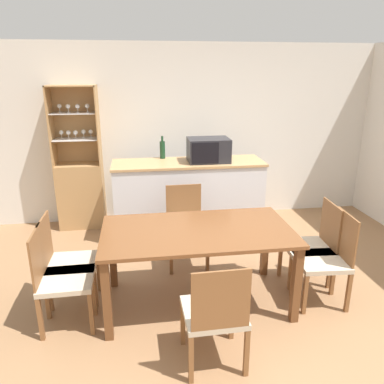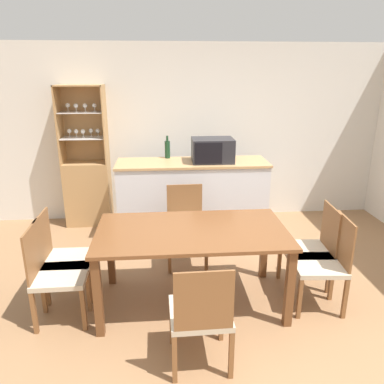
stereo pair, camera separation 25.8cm
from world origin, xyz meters
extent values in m
plane|color=#936B47|center=(0.00, 0.00, 0.00)|extent=(18.00, 18.00, 0.00)
cube|color=silver|center=(0.00, 2.63, 1.27)|extent=(6.80, 0.06, 2.55)
cube|color=silver|center=(-0.33, 1.90, 0.50)|extent=(1.96, 0.60, 1.00)
cube|color=tan|center=(-0.33, 1.90, 1.01)|extent=(1.99, 0.63, 0.03)
cube|color=tan|center=(-1.81, 2.41, 0.46)|extent=(0.64, 0.38, 0.92)
cube|color=tan|center=(-1.81, 2.59, 1.45)|extent=(0.64, 0.02, 1.06)
cube|color=tan|center=(-2.11, 2.41, 1.45)|extent=(0.02, 0.38, 1.06)
cube|color=tan|center=(-1.50, 2.41, 1.45)|extent=(0.02, 0.38, 1.06)
cube|color=tan|center=(-1.81, 2.41, 1.98)|extent=(0.64, 0.38, 0.02)
cube|color=white|center=(-1.81, 2.41, 1.27)|extent=(0.59, 0.33, 0.01)
cube|color=white|center=(-1.81, 2.41, 1.62)|extent=(0.59, 0.33, 0.01)
cylinder|color=white|center=(-2.00, 2.45, 1.28)|extent=(0.04, 0.04, 0.01)
cylinder|color=white|center=(-2.00, 2.45, 1.31)|extent=(0.01, 0.01, 0.06)
sphere|color=white|center=(-2.00, 2.45, 1.36)|extent=(0.06, 0.06, 0.06)
cylinder|color=white|center=(-1.99, 2.45, 1.63)|extent=(0.04, 0.04, 0.01)
cylinder|color=white|center=(-1.99, 2.45, 1.66)|extent=(0.01, 0.01, 0.06)
sphere|color=white|center=(-1.99, 2.45, 1.71)|extent=(0.06, 0.06, 0.06)
cylinder|color=white|center=(-1.90, 2.42, 1.28)|extent=(0.04, 0.04, 0.01)
cylinder|color=white|center=(-1.90, 2.42, 1.31)|extent=(0.01, 0.01, 0.06)
sphere|color=white|center=(-1.90, 2.42, 1.36)|extent=(0.06, 0.06, 0.06)
cylinder|color=white|center=(-1.87, 2.39, 1.63)|extent=(0.04, 0.04, 0.01)
cylinder|color=white|center=(-1.87, 2.39, 1.66)|extent=(0.01, 0.01, 0.06)
sphere|color=white|center=(-1.87, 2.39, 1.71)|extent=(0.06, 0.06, 0.06)
cylinder|color=white|center=(-1.81, 2.40, 1.28)|extent=(0.04, 0.04, 0.01)
cylinder|color=white|center=(-1.81, 2.40, 1.31)|extent=(0.01, 0.01, 0.06)
sphere|color=white|center=(-1.81, 2.40, 1.36)|extent=(0.06, 0.06, 0.06)
cylinder|color=white|center=(-1.74, 2.38, 1.63)|extent=(0.04, 0.04, 0.01)
cylinder|color=white|center=(-1.74, 2.38, 1.66)|extent=(0.01, 0.01, 0.06)
sphere|color=white|center=(-1.74, 2.38, 1.71)|extent=(0.06, 0.06, 0.06)
cylinder|color=white|center=(-1.71, 2.46, 1.28)|extent=(0.04, 0.04, 0.01)
cylinder|color=white|center=(-1.71, 2.46, 1.31)|extent=(0.01, 0.01, 0.06)
sphere|color=white|center=(-1.71, 2.46, 1.36)|extent=(0.06, 0.06, 0.06)
cylinder|color=white|center=(-1.62, 2.40, 1.63)|extent=(0.04, 0.04, 0.01)
cylinder|color=white|center=(-1.62, 2.40, 1.66)|extent=(0.01, 0.01, 0.06)
sphere|color=white|center=(-1.62, 2.40, 1.71)|extent=(0.06, 0.06, 0.06)
cylinder|color=white|center=(-1.61, 2.45, 1.28)|extent=(0.04, 0.04, 0.01)
cylinder|color=white|center=(-1.61, 2.45, 1.31)|extent=(0.01, 0.01, 0.06)
sphere|color=white|center=(-1.61, 2.45, 1.36)|extent=(0.06, 0.06, 0.06)
cube|color=brown|center=(-0.46, 0.28, 0.75)|extent=(1.76, 0.96, 0.03)
cube|color=brown|center=(-1.28, -0.14, 0.37)|extent=(0.07, 0.07, 0.74)
cube|color=brown|center=(0.35, -0.14, 0.37)|extent=(0.07, 0.07, 0.74)
cube|color=brown|center=(-1.28, 0.70, 0.37)|extent=(0.07, 0.07, 0.74)
cube|color=brown|center=(0.35, 0.70, 0.37)|extent=(0.07, 0.07, 0.74)
cube|color=#C1B299|center=(0.71, 0.14, 0.43)|extent=(0.48, 0.48, 0.05)
cube|color=brown|center=(0.93, 0.12, 0.68)|extent=(0.05, 0.42, 0.45)
cube|color=brown|center=(0.49, -0.05, 0.20)|extent=(0.04, 0.04, 0.41)
cube|color=brown|center=(0.52, 0.36, 0.20)|extent=(0.04, 0.04, 0.41)
cube|color=brown|center=(0.90, -0.08, 0.20)|extent=(0.04, 0.04, 0.41)
cube|color=brown|center=(0.93, 0.33, 0.20)|extent=(0.04, 0.04, 0.41)
cube|color=#C1B299|center=(0.71, 0.42, 0.43)|extent=(0.48, 0.48, 0.05)
cube|color=brown|center=(0.93, 0.41, 0.68)|extent=(0.04, 0.42, 0.45)
cube|color=brown|center=(0.49, 0.23, 0.20)|extent=(0.04, 0.04, 0.41)
cube|color=brown|center=(0.52, 0.64, 0.20)|extent=(0.04, 0.04, 0.41)
cube|color=brown|center=(0.90, 0.21, 0.20)|extent=(0.04, 0.04, 0.41)
cube|color=brown|center=(0.93, 0.62, 0.20)|extent=(0.04, 0.04, 0.41)
cube|color=#C1B299|center=(-0.46, 1.05, 0.43)|extent=(0.46, 0.46, 0.05)
cube|color=brown|center=(-0.47, 1.27, 0.68)|extent=(0.42, 0.03, 0.45)
cube|color=brown|center=(-0.25, 0.85, 0.20)|extent=(0.04, 0.04, 0.41)
cube|color=brown|center=(-0.67, 0.84, 0.20)|extent=(0.04, 0.04, 0.41)
cube|color=brown|center=(-0.26, 1.27, 0.20)|extent=(0.04, 0.04, 0.41)
cube|color=brown|center=(-0.68, 1.26, 0.20)|extent=(0.04, 0.04, 0.41)
cube|color=#C1B299|center=(-0.46, -0.50, 0.43)|extent=(0.46, 0.46, 0.05)
cube|color=brown|center=(-0.46, -0.71, 0.68)|extent=(0.42, 0.03, 0.45)
cube|color=brown|center=(-0.67, -0.29, 0.20)|extent=(0.04, 0.04, 0.41)
cube|color=brown|center=(-0.26, -0.29, 0.20)|extent=(0.04, 0.04, 0.41)
cube|color=brown|center=(-0.67, -0.71, 0.20)|extent=(0.04, 0.04, 0.41)
cube|color=brown|center=(-0.25, -0.70, 0.20)|extent=(0.04, 0.04, 0.41)
cube|color=#C1B299|center=(-1.64, 0.42, 0.43)|extent=(0.46, 0.46, 0.05)
cube|color=brown|center=(-1.86, 0.43, 0.68)|extent=(0.02, 0.42, 0.45)
cube|color=brown|center=(-1.43, 0.63, 0.20)|extent=(0.04, 0.04, 0.41)
cube|color=brown|center=(-1.44, 0.21, 0.20)|extent=(0.04, 0.04, 0.41)
cube|color=brown|center=(-1.84, 0.63, 0.20)|extent=(0.04, 0.04, 0.41)
cube|color=brown|center=(-1.85, 0.22, 0.20)|extent=(0.04, 0.04, 0.41)
cube|color=#C1B299|center=(-1.64, 0.14, 0.43)|extent=(0.46, 0.46, 0.05)
cube|color=brown|center=(-1.86, 0.13, 0.68)|extent=(0.03, 0.42, 0.45)
cube|color=brown|center=(-1.44, 0.35, 0.20)|extent=(0.04, 0.04, 0.41)
cube|color=brown|center=(-1.43, -0.07, 0.20)|extent=(0.04, 0.04, 0.41)
cube|color=brown|center=(-1.85, 0.34, 0.20)|extent=(0.04, 0.04, 0.41)
cube|color=brown|center=(-1.84, -0.07, 0.20)|extent=(0.04, 0.04, 0.41)
cube|color=#232328|center=(-0.06, 1.88, 1.18)|extent=(0.53, 0.39, 0.31)
cube|color=black|center=(-0.14, 1.68, 1.18)|extent=(0.34, 0.01, 0.27)
cylinder|color=#193D23|center=(-0.65, 2.14, 1.14)|extent=(0.07, 0.07, 0.23)
cylinder|color=#193D23|center=(-0.65, 2.14, 1.29)|extent=(0.03, 0.03, 0.07)
camera|label=1|loc=(-0.97, -2.85, 2.17)|focal=35.00mm
camera|label=2|loc=(-0.72, -2.88, 2.17)|focal=35.00mm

